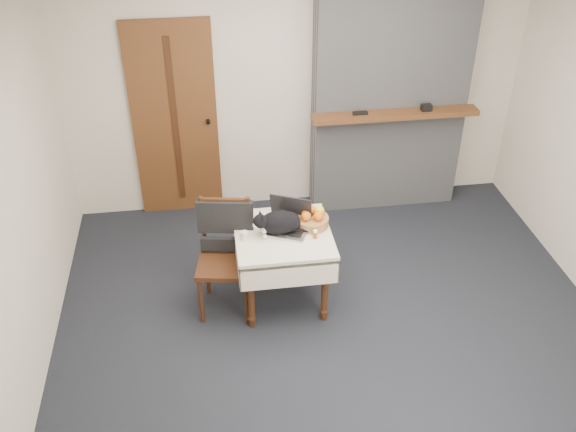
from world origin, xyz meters
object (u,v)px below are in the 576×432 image
at_px(fruit_basket, 312,219).
at_px(cream_jar, 244,235).
at_px(side_table, 283,244).
at_px(chair, 225,240).
at_px(pill_bottle, 315,234).
at_px(door, 175,121).
at_px(cat, 280,223).
at_px(laptop, 288,221).

bearing_deg(fruit_basket, cream_jar, -168.15).
distance_m(side_table, fruit_basket, 0.32).
distance_m(side_table, chair, 0.47).
bearing_deg(pill_bottle, side_table, 155.89).
height_order(door, pill_bottle, door).
bearing_deg(cat, side_table, -25.39).
bearing_deg(pill_bottle, fruit_basket, 88.17).
bearing_deg(cream_jar, fruit_basket, 11.85).
distance_m(cream_jar, chair, 0.21).
bearing_deg(cat, cream_jar, 177.06).
height_order(door, laptop, door).
xyz_separation_m(cream_jar, fruit_basket, (0.57, 0.12, 0.03)).
distance_m(door, fruit_basket, 1.88).
xyz_separation_m(cat, fruit_basket, (0.27, 0.07, -0.04)).
xyz_separation_m(pill_bottle, chair, (-0.71, 0.17, -0.11)).
xyz_separation_m(laptop, cat, (-0.07, -0.06, 0.03)).
relative_size(cat, chair, 0.49).
height_order(laptop, pill_bottle, laptop).
bearing_deg(cat, fruit_basket, 3.38).
bearing_deg(side_table, pill_bottle, -24.11).
bearing_deg(fruit_basket, side_table, -162.67).
height_order(side_table, pill_bottle, pill_bottle).
xyz_separation_m(door, pill_bottle, (1.09, -1.70, -0.26)).
bearing_deg(laptop, cream_jar, -139.35).
bearing_deg(fruit_basket, laptop, -175.83).
xyz_separation_m(door, laptop, (0.89, -1.53, -0.24)).
bearing_deg(laptop, chair, -154.87).
xyz_separation_m(door, side_table, (0.84, -1.59, -0.41)).
relative_size(cream_jar, fruit_basket, 0.25).
bearing_deg(cream_jar, laptop, 15.88).
bearing_deg(side_table, fruit_basket, 17.33).
relative_size(laptop, chair, 0.45).
xyz_separation_m(pill_bottle, fruit_basket, (0.01, 0.19, 0.03)).
bearing_deg(door, cat, -62.56).
bearing_deg(chair, cat, 2.90).
bearing_deg(cream_jar, cat, 8.79).
bearing_deg(fruit_basket, door, 125.90).
distance_m(cream_jar, fruit_basket, 0.58).
relative_size(cat, cream_jar, 7.16).
distance_m(laptop, cream_jar, 0.38).
bearing_deg(cream_jar, chair, 146.34).
relative_size(door, cream_jar, 29.49).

